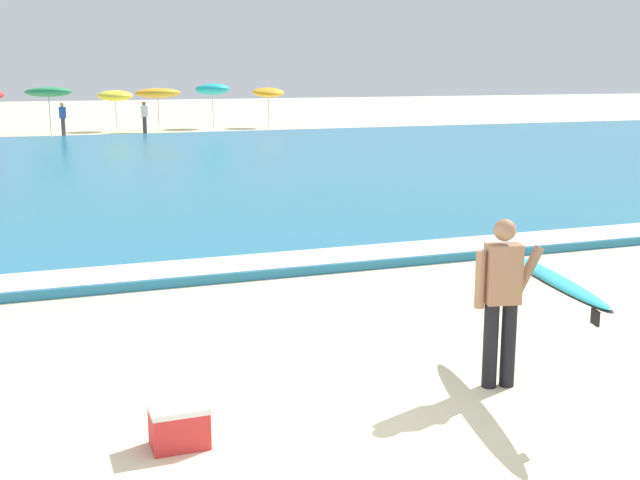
{
  "coord_description": "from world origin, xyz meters",
  "views": [
    {
      "loc": [
        -2.41,
        -6.22,
        3.16
      ],
      "look_at": [
        0.99,
        2.95,
        1.1
      ],
      "focal_mm": 45.67,
      "sensor_mm": 36.0,
      "label": 1
    }
  ],
  "objects_px": {
    "beach_umbrella_7": "(268,92)",
    "cooler_box": "(179,426)",
    "beachgoer_near_row_mid": "(63,118)",
    "beachgoer_near_row_left": "(144,117)",
    "surfer_with_board": "(523,288)",
    "beach_umbrella_3": "(48,92)",
    "beach_umbrella_6": "(212,89)",
    "beach_umbrella_5": "(158,93)",
    "beach_umbrella_4": "(115,96)"
  },
  "relations": [
    {
      "from": "beachgoer_near_row_mid",
      "to": "cooler_box",
      "type": "relative_size",
      "value": 3.23
    },
    {
      "from": "beach_umbrella_4",
      "to": "beach_umbrella_3",
      "type": "bearing_deg",
      "value": -144.71
    },
    {
      "from": "beachgoer_near_row_mid",
      "to": "beachgoer_near_row_left",
      "type": "bearing_deg",
      "value": -0.63
    },
    {
      "from": "cooler_box",
      "to": "beach_umbrella_3",
      "type": "bearing_deg",
      "value": 89.31
    },
    {
      "from": "beach_umbrella_7",
      "to": "cooler_box",
      "type": "height_order",
      "value": "beach_umbrella_7"
    },
    {
      "from": "beachgoer_near_row_mid",
      "to": "beach_umbrella_3",
      "type": "bearing_deg",
      "value": 172.24
    },
    {
      "from": "surfer_with_board",
      "to": "beach_umbrella_3",
      "type": "xyz_separation_m",
      "value": [
        -3.08,
        34.57,
        1.05
      ]
    },
    {
      "from": "surfer_with_board",
      "to": "beach_umbrella_3",
      "type": "bearing_deg",
      "value": 95.1
    },
    {
      "from": "beach_umbrella_3",
      "to": "cooler_box",
      "type": "relative_size",
      "value": 4.91
    },
    {
      "from": "cooler_box",
      "to": "beachgoer_near_row_mid",
      "type": "bearing_deg",
      "value": 88.36
    },
    {
      "from": "beach_umbrella_7",
      "to": "beachgoer_near_row_mid",
      "type": "distance_m",
      "value": 11.22
    },
    {
      "from": "beach_umbrella_3",
      "to": "beach_umbrella_7",
      "type": "xyz_separation_m",
      "value": [
        11.52,
        2.13,
        -0.18
      ]
    },
    {
      "from": "beach_umbrella_3",
      "to": "beachgoer_near_row_left",
      "type": "bearing_deg",
      "value": -1.56
    },
    {
      "from": "beachgoer_near_row_mid",
      "to": "cooler_box",
      "type": "distance_m",
      "value": 34.68
    },
    {
      "from": "beach_umbrella_3",
      "to": "beach_umbrella_4",
      "type": "bearing_deg",
      "value": 35.29
    },
    {
      "from": "beach_umbrella_4",
      "to": "beachgoer_near_row_left",
      "type": "xyz_separation_m",
      "value": [
        1.08,
        -2.5,
        -0.96
      ]
    },
    {
      "from": "beach_umbrella_6",
      "to": "beach_umbrella_7",
      "type": "height_order",
      "value": "beach_umbrella_6"
    },
    {
      "from": "beachgoer_near_row_left",
      "to": "beach_umbrella_4",
      "type": "bearing_deg",
      "value": 113.42
    },
    {
      "from": "cooler_box",
      "to": "beach_umbrella_4",
      "type": "bearing_deg",
      "value": 84.19
    },
    {
      "from": "surfer_with_board",
      "to": "beach_umbrella_7",
      "type": "relative_size",
      "value": 1.16
    },
    {
      "from": "cooler_box",
      "to": "beach_umbrella_5",
      "type": "bearing_deg",
      "value": 80.88
    },
    {
      "from": "beach_umbrella_3",
      "to": "beach_umbrella_7",
      "type": "distance_m",
      "value": 11.72
    },
    {
      "from": "beach_umbrella_3",
      "to": "cooler_box",
      "type": "xyz_separation_m",
      "value": [
        -0.42,
        -34.73,
        -1.89
      ]
    },
    {
      "from": "beach_umbrella_6",
      "to": "cooler_box",
      "type": "bearing_deg",
      "value": -103.47
    },
    {
      "from": "beach_umbrella_3",
      "to": "beach_umbrella_4",
      "type": "relative_size",
      "value": 1.15
    },
    {
      "from": "beachgoer_near_row_mid",
      "to": "beach_umbrella_4",
      "type": "bearing_deg",
      "value": 41.44
    },
    {
      "from": "beach_umbrella_4",
      "to": "beachgoer_near_row_mid",
      "type": "bearing_deg",
      "value": -138.56
    },
    {
      "from": "beach_umbrella_3",
      "to": "beach_umbrella_5",
      "type": "xyz_separation_m",
      "value": [
        5.24,
        0.51,
        -0.11
      ]
    },
    {
      "from": "surfer_with_board",
      "to": "beach_umbrella_7",
      "type": "height_order",
      "value": "beach_umbrella_7"
    },
    {
      "from": "beach_umbrella_3",
      "to": "beach_umbrella_7",
      "type": "relative_size",
      "value": 1.08
    },
    {
      "from": "beach_umbrella_3",
      "to": "beach_umbrella_5",
      "type": "height_order",
      "value": "beach_umbrella_3"
    },
    {
      "from": "surfer_with_board",
      "to": "beachgoer_near_row_left",
      "type": "distance_m",
      "value": 34.48
    },
    {
      "from": "beach_umbrella_6",
      "to": "beach_umbrella_5",
      "type": "bearing_deg",
      "value": -147.09
    },
    {
      "from": "beach_umbrella_7",
      "to": "beach_umbrella_5",
      "type": "bearing_deg",
      "value": -165.55
    },
    {
      "from": "beach_umbrella_3",
      "to": "cooler_box",
      "type": "distance_m",
      "value": 34.79
    },
    {
      "from": "beachgoer_near_row_left",
      "to": "beachgoer_near_row_mid",
      "type": "distance_m",
      "value": 3.86
    },
    {
      "from": "beach_umbrella_6",
      "to": "cooler_box",
      "type": "distance_m",
      "value": 38.48
    },
    {
      "from": "beach_umbrella_6",
      "to": "beach_umbrella_7",
      "type": "distance_m",
      "value": 3.04
    },
    {
      "from": "beach_umbrella_4",
      "to": "cooler_box",
      "type": "height_order",
      "value": "beach_umbrella_4"
    },
    {
      "from": "surfer_with_board",
      "to": "cooler_box",
      "type": "distance_m",
      "value": 3.6
    },
    {
      "from": "beach_umbrella_4",
      "to": "beach_umbrella_7",
      "type": "height_order",
      "value": "beach_umbrella_7"
    },
    {
      "from": "beachgoer_near_row_left",
      "to": "cooler_box",
      "type": "xyz_separation_m",
      "value": [
        -4.86,
        -34.61,
        -0.66
      ]
    },
    {
      "from": "beach_umbrella_5",
      "to": "beach_umbrella_6",
      "type": "bearing_deg",
      "value": 32.91
    },
    {
      "from": "beach_umbrella_4",
      "to": "cooler_box",
      "type": "xyz_separation_m",
      "value": [
        -3.77,
        -37.11,
        -1.61
      ]
    },
    {
      "from": "beach_umbrella_3",
      "to": "surfer_with_board",
      "type": "bearing_deg",
      "value": -84.9
    },
    {
      "from": "beach_umbrella_3",
      "to": "beach_umbrella_5",
      "type": "relative_size",
      "value": 1.05
    },
    {
      "from": "surfer_with_board",
      "to": "beach_umbrella_6",
      "type": "relative_size",
      "value": 1.06
    },
    {
      "from": "beach_umbrella_4",
      "to": "beach_umbrella_6",
      "type": "bearing_deg",
      "value": 2.96
    },
    {
      "from": "beach_umbrella_7",
      "to": "beachgoer_near_row_mid",
      "type": "bearing_deg",
      "value": -168.61
    },
    {
      "from": "beach_umbrella_5",
      "to": "cooler_box",
      "type": "distance_m",
      "value": 35.74
    }
  ]
}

